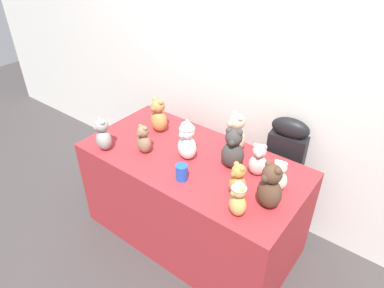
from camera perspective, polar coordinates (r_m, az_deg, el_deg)
The scene contains 16 objects.
ground_plane at distance 2.87m, azimuth -3.18°, elevation -17.42°, with size 10.00×10.00×0.00m, color #3D3838.
wall_back at distance 2.71m, azimuth 8.69°, elevation 13.25°, with size 7.00×0.08×2.60m, color silver.
display_table at distance 2.71m, azimuth -0.00°, elevation -8.99°, with size 1.63×0.81×0.78m, color maroon.
instrument_case at distance 2.82m, azimuth 14.64°, elevation -4.96°, with size 0.29×0.15×1.03m.
teddy_bear_snow at distance 2.38m, azimuth -0.83°, elevation 0.72°, with size 0.16×0.15×0.32m.
teddy_bear_cocoa at distance 2.05m, azimuth 12.79°, elevation -7.00°, with size 0.20×0.18×0.31m.
teddy_bear_caramel at distance 2.72m, azimuth -5.54°, elevation 4.60°, with size 0.17×0.15×0.29m.
teddy_bear_mocha at distance 2.49m, azimuth -7.99°, elevation 0.68°, with size 0.12×0.11×0.23m.
teddy_bear_honey at distance 1.98m, azimuth 7.64°, elevation -8.82°, with size 0.15×0.14×0.25m.
teddy_bear_ginger at distance 2.11m, azimuth 7.59°, elevation -6.05°, with size 0.15×0.14×0.24m.
teddy_bear_ash at distance 2.58m, azimuth -14.50°, elevation 1.42°, with size 0.16×0.15×0.26m.
teddy_bear_charcoal at distance 2.32m, azimuth 6.78°, elevation -0.93°, with size 0.19×0.17×0.31m.
teddy_bear_blush at distance 2.29m, azimuth 10.90°, elevation -2.70°, with size 0.15×0.14×0.24m.
teddy_bear_sand at distance 2.49m, azimuth 7.26°, elevation 1.75°, with size 0.20×0.20×0.31m.
teddy_bear_cream at distance 2.21m, azimuth 14.16°, elevation -5.19°, with size 0.12×0.11×0.22m.
party_cup_blue at distance 2.25m, azimuth -1.71°, elevation -4.71°, with size 0.08×0.08×0.11m, color blue.
Camera 1 is at (1.21, -1.33, 2.23)m, focal length 32.23 mm.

